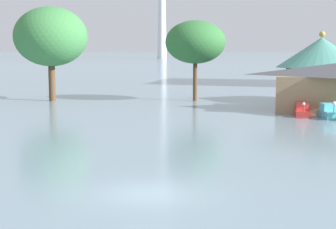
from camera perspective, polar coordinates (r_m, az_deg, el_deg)
name	(u,v)px	position (r m, az deg, el deg)	size (l,w,h in m)	color
ground_plane	(147,194)	(22.26, -2.32, -8.81)	(2000.00, 2000.00, 0.00)	gray
pedal_boat_red	(302,111)	(48.87, 14.69, 0.39)	(1.52, 2.66, 1.41)	red
pedal_boat_cyan	(329,112)	(48.14, 17.46, 0.24)	(2.09, 3.10, 1.64)	#4CB7CC
green_roof_pavilion	(321,66)	(62.27, 16.64, 5.23)	(10.31, 10.31, 8.20)	brown
shoreline_tree_tall_left	(51,37)	(62.53, -12.90, 8.42)	(8.64, 8.64, 11.10)	brown
shoreline_tree_mid	(195,42)	(61.24, 3.06, 8.02)	(7.13, 7.13, 9.52)	brown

